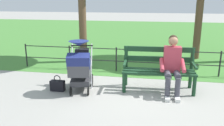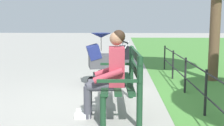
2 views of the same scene
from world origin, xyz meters
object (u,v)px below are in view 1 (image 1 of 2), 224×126
Objects in this scene: park_bench at (158,67)px; stroller at (80,65)px; person_on_bench at (172,64)px; handbag at (58,85)px.

park_bench is 1.76m from stroller.
person_on_bench is at bearing -174.65° from stroller.
park_bench is 0.39m from person_on_bench.
person_on_bench is at bearing 141.71° from park_bench.
stroller is at bearing -167.28° from handbag.
park_bench is at bearing -166.55° from stroller.
person_on_bench is (-0.28, 0.22, 0.15)m from park_bench.
park_bench is at bearing -38.29° from person_on_bench.
stroller is at bearing 5.35° from person_on_bench.
stroller is 3.11× the size of handbag.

